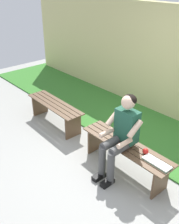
{
  "coord_description": "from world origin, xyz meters",
  "views": [
    {
      "loc": [
        -2.04,
        2.54,
        2.76
      ],
      "look_at": [
        0.65,
        0.15,
        0.82
      ],
      "focal_mm": 41.57,
      "sensor_mm": 36.0,
      "label": 1
    }
  ],
  "objects_px": {
    "bench_far": "(55,109)",
    "person_seated": "(121,133)",
    "book_open": "(157,163)",
    "bench_near": "(125,151)",
    "apple": "(145,151)"
  },
  "relations": [
    {
      "from": "bench_far",
      "to": "person_seated",
      "type": "relative_size",
      "value": 1.13
    },
    {
      "from": "apple",
      "to": "book_open",
      "type": "xyz_separation_m",
      "value": [
        -0.24,
        0.06,
        -0.03
      ]
    },
    {
      "from": "bench_near",
      "to": "apple",
      "type": "bearing_deg",
      "value": -172.93
    },
    {
      "from": "bench_near",
      "to": "person_seated",
      "type": "distance_m",
      "value": 0.37
    },
    {
      "from": "bench_far",
      "to": "person_seated",
      "type": "bearing_deg",
      "value": 176.82
    },
    {
      "from": "bench_near",
      "to": "apple",
      "type": "distance_m",
      "value": 0.37
    },
    {
      "from": "person_seated",
      "to": "book_open",
      "type": "relative_size",
      "value": 3.08
    },
    {
      "from": "bench_near",
      "to": "apple",
      "type": "xyz_separation_m",
      "value": [
        -0.33,
        -0.04,
        0.16
      ]
    },
    {
      "from": "bench_far",
      "to": "apple",
      "type": "xyz_separation_m",
      "value": [
        -2.2,
        -0.04,
        0.17
      ]
    },
    {
      "from": "bench_near",
      "to": "bench_far",
      "type": "relative_size",
      "value": 1.1
    },
    {
      "from": "bench_far",
      "to": "book_open",
      "type": "height_order",
      "value": "book_open"
    },
    {
      "from": "bench_far",
      "to": "person_seated",
      "type": "distance_m",
      "value": 1.88
    },
    {
      "from": "person_seated",
      "to": "book_open",
      "type": "xyz_separation_m",
      "value": [
        -0.59,
        -0.09,
        -0.22
      ]
    },
    {
      "from": "apple",
      "to": "bench_near",
      "type": "bearing_deg",
      "value": 7.07
    },
    {
      "from": "person_seated",
      "to": "bench_near",
      "type": "bearing_deg",
      "value": -102.58
    }
  ]
}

